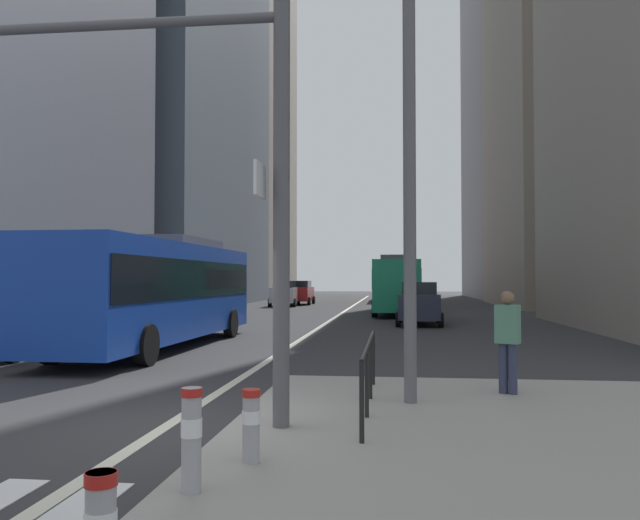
# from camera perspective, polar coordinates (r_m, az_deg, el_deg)

# --- Properties ---
(ground_plane) EXTENTS (160.00, 160.00, 0.00)m
(ground_plane) POSITION_cam_1_polar(r_m,az_deg,el_deg) (28.88, 0.31, -5.84)
(ground_plane) COLOR #303033
(median_island) EXTENTS (9.00, 10.00, 0.15)m
(median_island) POSITION_cam_1_polar(r_m,az_deg,el_deg) (8.22, 23.73, -15.63)
(median_island) COLOR gray
(median_island) RESTS_ON ground
(lane_centre_line) EXTENTS (0.20, 80.00, 0.01)m
(lane_centre_line) POSITION_cam_1_polar(r_m,az_deg,el_deg) (38.81, 1.94, -4.77)
(lane_centre_line) COLOR beige
(lane_centre_line) RESTS_ON ground
(office_tower_left_mid) EXTENTS (13.42, 25.83, 45.38)m
(office_tower_left_mid) POSITION_cam_1_polar(r_m,az_deg,el_deg) (57.13, -14.29, 19.49)
(office_tower_left_mid) COLOR slate
(office_tower_left_mid) RESTS_ON ground
(office_tower_left_far) EXTENTS (10.89, 21.88, 50.81)m
(office_tower_left_far) POSITION_cam_1_polar(r_m,az_deg,el_deg) (84.02, -7.04, 14.41)
(office_tower_left_far) COLOR gray
(office_tower_left_far) RESTS_ON ground
(office_tower_right_far) EXTENTS (10.43, 20.28, 40.82)m
(office_tower_right_far) POSITION_cam_1_polar(r_m,az_deg,el_deg) (76.44, 17.26, 12.24)
(office_tower_right_far) COLOR gray
(office_tower_right_far) RESTS_ON ground
(city_bus_blue_oncoming) EXTENTS (2.82, 11.80, 3.40)m
(city_bus_blue_oncoming) POSITION_cam_1_polar(r_m,az_deg,el_deg) (19.73, -14.22, -2.35)
(city_bus_blue_oncoming) COLOR #14389E
(city_bus_blue_oncoming) RESTS_ON ground
(city_bus_red_receding) EXTENTS (2.79, 11.28, 3.40)m
(city_bus_red_receding) POSITION_cam_1_polar(r_m,az_deg,el_deg) (38.28, 6.93, -2.06)
(city_bus_red_receding) COLOR #198456
(city_bus_red_receding) RESTS_ON ground
(city_bus_red_distant) EXTENTS (2.81, 11.53, 3.40)m
(city_bus_red_distant) POSITION_cam_1_polar(r_m,az_deg,el_deg) (60.96, 6.46, -1.93)
(city_bus_red_distant) COLOR red
(city_bus_red_distant) RESTS_ON ground
(car_oncoming_mid) EXTENTS (2.22, 4.64, 1.94)m
(car_oncoming_mid) POSITION_cam_1_polar(r_m,az_deg,el_deg) (48.92, -3.18, -2.99)
(car_oncoming_mid) COLOR silver
(car_oncoming_mid) RESTS_ON ground
(car_receding_near) EXTENTS (2.17, 4.44, 1.94)m
(car_receding_near) POSITION_cam_1_polar(r_m,az_deg,el_deg) (29.25, 8.88, -3.82)
(car_receding_near) COLOR #232838
(car_receding_near) RESTS_ON ground
(car_receding_far) EXTENTS (2.05, 4.22, 1.94)m
(car_receding_far) POSITION_cam_1_polar(r_m,az_deg,el_deg) (51.13, 6.40, -2.93)
(car_receding_far) COLOR #B2A899
(car_receding_far) RESTS_ON ground
(car_oncoming_far) EXTENTS (2.07, 4.48, 1.94)m
(car_oncoming_far) POSITION_cam_1_polar(r_m,az_deg,el_deg) (52.19, -1.77, -2.91)
(car_oncoming_far) COLOR maroon
(car_oncoming_far) RESTS_ON ground
(traffic_signal_gantry) EXTENTS (6.12, 0.65, 6.00)m
(traffic_signal_gantry) POSITION_cam_1_polar(r_m,az_deg,el_deg) (9.16, -16.37, 11.22)
(traffic_signal_gantry) COLOR #515156
(traffic_signal_gantry) RESTS_ON median_island
(street_lamp_post) EXTENTS (5.50, 0.32, 8.00)m
(street_lamp_post) POSITION_cam_1_polar(r_m,az_deg,el_deg) (10.56, 7.97, 16.00)
(street_lamp_post) COLOR #56565B
(street_lamp_post) RESTS_ON median_island
(bollard_left) EXTENTS (0.20, 0.20, 0.94)m
(bollard_left) POSITION_cam_1_polar(r_m,az_deg,el_deg) (6.07, -11.42, -15.03)
(bollard_left) COLOR #99999E
(bollard_left) RESTS_ON median_island
(bollard_right) EXTENTS (0.20, 0.20, 0.76)m
(bollard_right) POSITION_cam_1_polar(r_m,az_deg,el_deg) (6.93, -6.18, -14.15)
(bollard_right) COLOR #99999E
(bollard_right) RESTS_ON median_island
(pedestrian_railing) EXTENTS (0.06, 4.23, 0.98)m
(pedestrian_railing) POSITION_cam_1_polar(r_m,az_deg,el_deg) (9.69, 4.38, -8.81)
(pedestrian_railing) COLOR black
(pedestrian_railing) RESTS_ON median_island
(pedestrian_waiting) EXTENTS (0.45, 0.39, 1.72)m
(pedestrian_waiting) POSITION_cam_1_polar(r_m,az_deg,el_deg) (11.22, 16.44, -6.58)
(pedestrian_waiting) COLOR #2D334C
(pedestrian_waiting) RESTS_ON median_island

